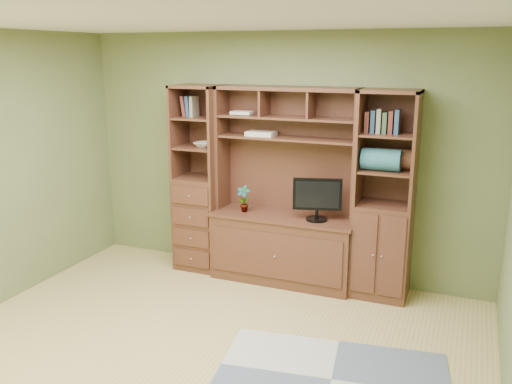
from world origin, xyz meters
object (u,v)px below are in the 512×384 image
at_px(left_tower, 199,179).
at_px(monitor, 317,192).
at_px(center_hutch, 284,188).
at_px(right_tower, 385,197).

relative_size(left_tower, monitor, 3.42).
bearing_deg(center_hutch, left_tower, 177.71).
bearing_deg(center_hutch, monitor, -5.39).
height_order(center_hutch, right_tower, same).
bearing_deg(left_tower, right_tower, 0.00).
bearing_deg(right_tower, center_hutch, -177.77).
relative_size(right_tower, monitor, 3.42).
xyz_separation_m(left_tower, right_tower, (2.02, 0.00, 0.00)).
distance_m(center_hutch, right_tower, 1.03).
xyz_separation_m(right_tower, monitor, (-0.65, -0.07, 0.01)).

